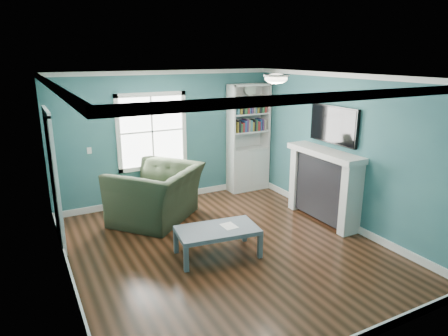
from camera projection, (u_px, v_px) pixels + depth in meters
name	position (u px, v px, depth m)	size (l,w,h in m)	color
floor	(226.00, 249.00, 6.15)	(5.00, 5.00, 0.00)	black
room_walls	(226.00, 149.00, 5.72)	(5.00, 5.00, 5.00)	#2D5D67
trim	(226.00, 172.00, 5.81)	(4.50, 5.00, 2.60)	white
window	(152.00, 131.00, 7.74)	(1.40, 0.06, 1.50)	white
bookshelf	(248.00, 148.00, 8.65)	(0.90, 0.35, 2.31)	silver
fireplace	(324.00, 186.00, 7.08)	(0.44, 1.58, 1.30)	black
tv	(334.00, 125.00, 6.84)	(0.06, 1.10, 0.65)	black
door	(54.00, 179.00, 6.05)	(0.12, 0.98, 2.17)	silver
ceiling_fixture	(276.00, 78.00, 5.94)	(0.38, 0.38, 0.15)	white
light_switch	(89.00, 151.00, 7.27)	(0.08, 0.01, 0.12)	white
recliner	(156.00, 185.00, 7.09)	(1.49, 0.97, 1.30)	black
coffee_table	(217.00, 232.00, 5.87)	(1.26, 0.79, 0.43)	#545D64
paper_sheet	(229.00, 226.00, 5.93)	(0.20, 0.25, 0.00)	white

